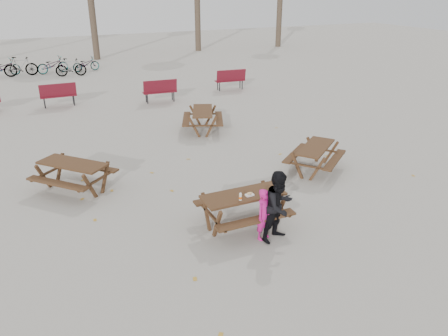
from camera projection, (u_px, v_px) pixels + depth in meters
name	position (u px, v px, depth m)	size (l,w,h in m)	color
ground	(243.00, 225.00, 9.70)	(80.00, 80.00, 0.00)	gray
main_picnic_table	(243.00, 202.00, 9.47)	(1.80, 1.45, 0.78)	#3B2315
food_tray	(250.00, 195.00, 9.32)	(0.18, 0.11, 0.04)	white
bread_roll	(250.00, 193.00, 9.30)	(0.14, 0.06, 0.05)	tan
soda_bottle	(240.00, 197.00, 9.10)	(0.07, 0.07, 0.17)	silver
child	(264.00, 214.00, 9.00)	(0.41, 0.27, 1.13)	#C7187C
adult	(279.00, 206.00, 8.91)	(0.74, 0.58, 1.53)	black
picnic_table_east	(315.00, 158.00, 12.40)	(1.70, 1.37, 0.73)	#3B2315
picnic_table_north	(74.00, 176.00, 11.20)	(1.78, 1.43, 0.77)	#3B2315
picnic_table_far	(203.00, 120.00, 15.76)	(1.76, 1.42, 0.76)	#3B2315
park_bench_row	(114.00, 91.00, 19.47)	(12.72, 1.83, 1.03)	maroon
bicycle_row	(43.00, 66.00, 25.31)	(6.31, 2.51, 1.10)	black
fallen_leaves	(218.00, 179.00, 11.98)	(11.00, 11.00, 0.01)	#B88A2C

